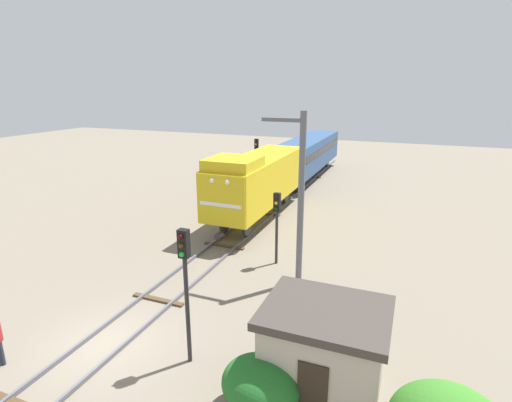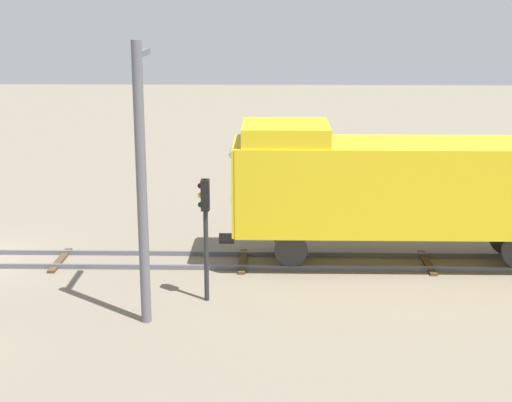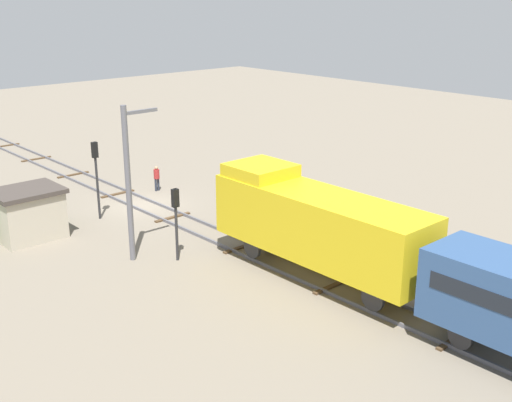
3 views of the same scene
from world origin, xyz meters
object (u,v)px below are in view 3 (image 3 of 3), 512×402
object	(u,v)px
worker_near_track	(157,176)
catenary_mast	(129,180)
locomotive	(316,222)
traffic_signal_near	(96,166)
traffic_signal_mid	(176,211)
relay_hut	(28,213)

from	to	relation	value
worker_near_track	catenary_mast	xyz separation A→B (m)	(7.34, 8.92, 3.09)
locomotive	traffic_signal_near	distance (m)	14.45
catenary_mast	locomotive	bearing A→B (deg)	123.15
locomotive	traffic_signal_mid	bearing A→B (deg)	-60.55
traffic_signal_near	catenary_mast	distance (m)	6.82
traffic_signal_mid	worker_near_track	world-z (taller)	traffic_signal_mid
worker_near_track	catenary_mast	bearing A→B (deg)	-7.35
traffic_signal_mid	relay_hut	distance (m)	8.87
locomotive	traffic_signal_mid	world-z (taller)	locomotive
traffic_signal_near	relay_hut	bearing A→B (deg)	3.80
traffic_signal_near	relay_hut	xyz separation A→B (m)	(4.30, 0.29, -1.77)
locomotive	traffic_signal_mid	size ratio (longest dim) A/B	3.16
catenary_mast	traffic_signal_mid	bearing A→B (deg)	134.99
locomotive	catenary_mast	size ratio (longest dim) A/B	1.51
traffic_signal_near	catenary_mast	xyz separation A→B (m)	(1.74, 6.53, 0.92)
relay_hut	catenary_mast	bearing A→B (deg)	112.33
catenary_mast	relay_hut	bearing A→B (deg)	-67.67
traffic_signal_near	worker_near_track	distance (m)	6.46
relay_hut	traffic_signal_near	bearing A→B (deg)	-176.20
traffic_signal_mid	worker_near_track	distance (m)	12.06
locomotive	catenary_mast	distance (m)	9.12
traffic_signal_near	worker_near_track	size ratio (longest dim) A/B	2.69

